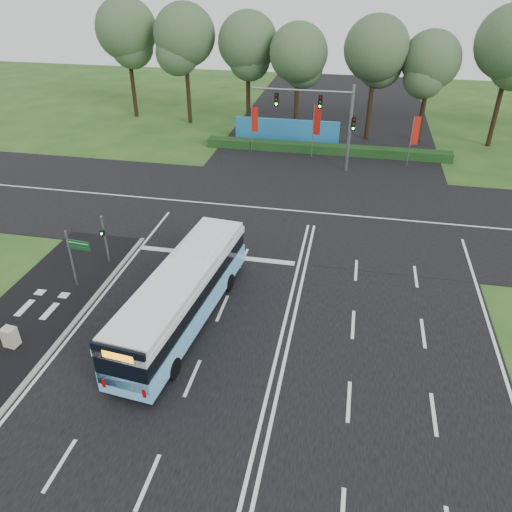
{
  "coord_description": "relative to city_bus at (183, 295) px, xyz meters",
  "views": [
    {
      "loc": [
        2.43,
        -19.66,
        15.49
      ],
      "look_at": [
        -1.94,
        2.0,
        2.14
      ],
      "focal_mm": 35.0,
      "sensor_mm": 36.0,
      "label": 1
    }
  ],
  "objects": [
    {
      "name": "bike_path",
      "position": [
        -7.7,
        -1.61,
        -1.61
      ],
      "size": [
        5.0,
        18.0,
        0.06
      ],
      "primitive_type": "cube",
      "color": "black",
      "rests_on": "ground"
    },
    {
      "name": "banner_flag_mid",
      "position": [
        3.86,
        24.51,
        1.45
      ],
      "size": [
        0.66,
        0.31,
        4.74
      ],
      "rotation": [
        0.0,
        0.0,
        -0.4
      ],
      "color": "gray",
      "rests_on": "ground"
    },
    {
      "name": "blue_hoarding",
      "position": [
        0.8,
        28.39,
        -0.54
      ],
      "size": [
        10.0,
        0.3,
        2.2
      ],
      "primitive_type": "cube",
      "color": "#2072AF",
      "rests_on": "ground"
    },
    {
      "name": "hedge",
      "position": [
        4.8,
        25.89,
        -1.24
      ],
      "size": [
        22.0,
        1.2,
        0.8
      ],
      "primitive_type": "cube",
      "color": "#183914",
      "rests_on": "ground"
    },
    {
      "name": "utility_cabinet",
      "position": [
        -7.28,
        -3.26,
        -1.12
      ],
      "size": [
        0.67,
        0.58,
        1.02
      ],
      "primitive_type": "cube",
      "rotation": [
        0.0,
        0.0,
        -0.12
      ],
      "color": "#B9B295",
      "rests_on": "ground"
    },
    {
      "name": "city_bus",
      "position": [
        0.0,
        0.0,
        0.0
      ],
      "size": [
        3.55,
        11.5,
        3.25
      ],
      "rotation": [
        0.0,
        0.0,
        -0.11
      ],
      "color": "#6EC4FF",
      "rests_on": "ground"
    },
    {
      "name": "road_main",
      "position": [
        4.8,
        1.39,
        -1.62
      ],
      "size": [
        20.0,
        120.0,
        0.04
      ],
      "primitive_type": "cube",
      "color": "black",
      "rests_on": "ground"
    },
    {
      "name": "ground",
      "position": [
        4.8,
        1.39,
        -1.64
      ],
      "size": [
        120.0,
        120.0,
        0.0
      ],
      "primitive_type": "plane",
      "color": "#224C19",
      "rests_on": "ground"
    },
    {
      "name": "eucalyptus_row",
      "position": [
        6.59,
        32.23,
        6.76
      ],
      "size": [
        54.16,
        9.25,
        12.29
      ],
      "color": "black",
      "rests_on": "ground"
    },
    {
      "name": "banner_flag_right",
      "position": [
        12.06,
        23.97,
        1.22
      ],
      "size": [
        0.62,
        0.24,
        4.36
      ],
      "rotation": [
        0.0,
        0.0,
        0.3
      ],
      "color": "gray",
      "rests_on": "ground"
    },
    {
      "name": "traffic_light_gantry",
      "position": [
        5.01,
        21.89,
        3.03
      ],
      "size": [
        8.41,
        0.28,
        7.0
      ],
      "color": "gray",
      "rests_on": "ground"
    },
    {
      "name": "pedestrian_signal",
      "position": [
        -6.14,
        4.34,
        0.03
      ],
      "size": [
        0.26,
        0.4,
        3.05
      ],
      "rotation": [
        0.0,
        0.0,
        0.1
      ],
      "color": "gray",
      "rests_on": "ground"
    },
    {
      "name": "kerb_strip",
      "position": [
        -5.3,
        -1.61,
        -1.58
      ],
      "size": [
        0.25,
        18.0,
        0.12
      ],
      "primitive_type": "cube",
      "color": "gray",
      "rests_on": "ground"
    },
    {
      "name": "street_sign",
      "position": [
        -6.48,
        1.8,
        0.55
      ],
      "size": [
        1.33,
        0.2,
        3.41
      ],
      "rotation": [
        0.0,
        0.0,
        -0.09
      ],
      "color": "gray",
      "rests_on": "ground"
    },
    {
      "name": "road_cross",
      "position": [
        4.8,
        13.39,
        -1.61
      ],
      "size": [
        120.0,
        14.0,
        0.05
      ],
      "primitive_type": "cube",
      "color": "black",
      "rests_on": "ground"
    },
    {
      "name": "banner_flag_left",
      "position": [
        -1.71,
        25.13,
        1.08
      ],
      "size": [
        0.61,
        0.06,
        4.14
      ],
      "rotation": [
        0.0,
        0.0,
        0.02
      ],
      "color": "gray",
      "rests_on": "ground"
    }
  ]
}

